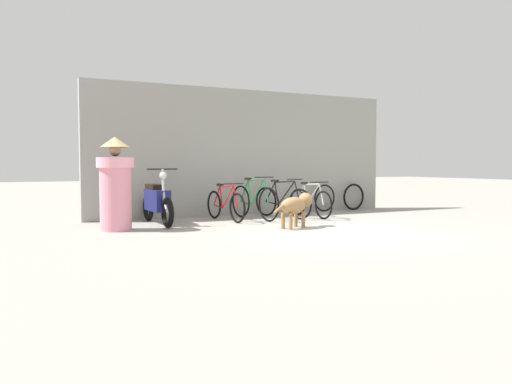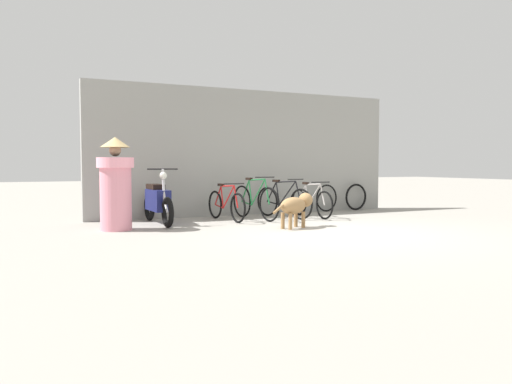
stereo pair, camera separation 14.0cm
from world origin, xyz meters
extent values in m
plane|color=#9E998E|center=(0.00, 0.00, 0.00)|extent=(60.00, 60.00, 0.00)
cube|color=gray|center=(0.00, 3.52, 1.44)|extent=(7.42, 0.20, 2.87)
torus|color=black|center=(-0.94, 1.99, 0.30)|extent=(0.11, 0.60, 0.60)
torus|color=black|center=(-1.05, 2.97, 0.30)|extent=(0.11, 0.60, 0.60)
cylinder|color=red|center=(-0.98, 2.37, 0.50)|extent=(0.08, 0.49, 0.50)
cylinder|color=red|center=(-1.01, 2.65, 0.48)|extent=(0.04, 0.13, 0.46)
cylinder|color=red|center=(-0.99, 2.42, 0.72)|extent=(0.09, 0.57, 0.06)
cylinder|color=red|center=(-1.03, 2.79, 0.28)|extent=(0.07, 0.38, 0.07)
cylinder|color=red|center=(-1.03, 2.84, 0.50)|extent=(0.06, 0.30, 0.42)
cylinder|color=red|center=(-0.95, 2.06, 0.52)|extent=(0.05, 0.18, 0.44)
cube|color=black|center=(-1.02, 2.70, 0.74)|extent=(0.09, 0.19, 0.05)
cylinder|color=black|center=(-0.96, 2.14, 0.78)|extent=(0.46, 0.07, 0.02)
torus|color=black|center=(-0.27, 1.92, 0.35)|extent=(0.14, 0.70, 0.70)
torus|color=black|center=(-0.42, 2.96, 0.35)|extent=(0.14, 0.70, 0.70)
cylinder|color=#1E7238|center=(-0.33, 2.33, 0.58)|extent=(0.10, 0.52, 0.58)
cylinder|color=#1E7238|center=(-0.37, 2.63, 0.56)|extent=(0.05, 0.14, 0.53)
cylinder|color=#1E7238|center=(-0.34, 2.38, 0.84)|extent=(0.11, 0.60, 0.06)
cylinder|color=#1E7238|center=(-0.39, 2.77, 0.32)|extent=(0.08, 0.40, 0.08)
cylinder|color=#1E7238|center=(-0.40, 2.82, 0.59)|extent=(0.07, 0.31, 0.49)
cylinder|color=#1E7238|center=(-0.29, 2.00, 0.61)|extent=(0.05, 0.19, 0.52)
cube|color=black|center=(-0.38, 2.68, 0.85)|extent=(0.09, 0.19, 0.05)
cylinder|color=black|center=(-0.30, 2.08, 0.90)|extent=(0.46, 0.09, 0.02)
torus|color=black|center=(0.50, 1.98, 0.33)|extent=(0.23, 0.64, 0.66)
torus|color=black|center=(0.21, 2.97, 0.33)|extent=(0.23, 0.64, 0.66)
cylinder|color=black|center=(0.38, 2.36, 0.54)|extent=(0.17, 0.50, 0.54)
cylinder|color=black|center=(0.30, 2.64, 0.53)|extent=(0.06, 0.13, 0.50)
cylinder|color=black|center=(0.37, 2.41, 0.79)|extent=(0.20, 0.58, 0.06)
cylinder|color=black|center=(0.26, 2.78, 0.30)|extent=(0.14, 0.38, 0.08)
cylinder|color=black|center=(0.25, 2.83, 0.55)|extent=(0.11, 0.30, 0.46)
cylinder|color=black|center=(0.48, 2.05, 0.57)|extent=(0.08, 0.18, 0.49)
cube|color=black|center=(0.29, 2.69, 0.80)|extent=(0.12, 0.19, 0.05)
cylinder|color=black|center=(0.45, 2.12, 0.85)|extent=(0.45, 0.15, 0.02)
torus|color=black|center=(0.97, 1.80, 0.30)|extent=(0.06, 0.61, 0.61)
torus|color=black|center=(0.93, 2.80, 0.30)|extent=(0.06, 0.61, 0.61)
cylinder|color=beige|center=(0.96, 2.19, 0.50)|extent=(0.05, 0.49, 0.51)
cylinder|color=beige|center=(0.95, 2.48, 0.49)|extent=(0.03, 0.13, 0.46)
cylinder|color=beige|center=(0.95, 2.24, 0.73)|extent=(0.05, 0.58, 0.06)
cylinder|color=beige|center=(0.94, 2.61, 0.28)|extent=(0.04, 0.38, 0.07)
cylinder|color=beige|center=(0.94, 2.66, 0.51)|extent=(0.04, 0.30, 0.43)
cylinder|color=beige|center=(0.97, 1.88, 0.52)|extent=(0.03, 0.18, 0.45)
cube|color=black|center=(0.94, 2.53, 0.74)|extent=(0.08, 0.18, 0.05)
cylinder|color=black|center=(0.97, 1.95, 0.78)|extent=(0.46, 0.04, 0.02)
torus|color=black|center=(-2.40, 1.83, 0.28)|extent=(0.11, 0.57, 0.57)
torus|color=black|center=(-2.43, 3.14, 0.28)|extent=(0.11, 0.57, 0.57)
cube|color=navy|center=(-2.42, 2.49, 0.47)|extent=(0.30, 0.91, 0.41)
cube|color=black|center=(-2.42, 2.65, 0.72)|extent=(0.25, 0.58, 0.10)
cylinder|color=silver|center=(-2.41, 2.08, 0.77)|extent=(0.05, 0.15, 0.61)
cylinder|color=silver|center=(-2.41, 1.93, 0.38)|extent=(0.04, 0.22, 0.21)
cylinder|color=black|center=(-2.41, 2.13, 1.07)|extent=(0.58, 0.04, 0.03)
sphere|color=silver|center=(-2.41, 2.10, 0.95)|extent=(0.14, 0.14, 0.14)
ellipsoid|color=#997247|center=(-0.35, 0.81, 0.41)|extent=(0.70, 0.53, 0.31)
cylinder|color=#997247|center=(-0.21, 0.96, 0.15)|extent=(0.09, 0.09, 0.29)
cylinder|color=#997247|center=(-0.14, 0.80, 0.15)|extent=(0.09, 0.09, 0.29)
cylinder|color=#997247|center=(-0.56, 0.81, 0.15)|extent=(0.09, 0.09, 0.29)
cylinder|color=#997247|center=(-0.50, 0.66, 0.15)|extent=(0.09, 0.09, 0.29)
sphere|color=#997247|center=(0.00, 0.96, 0.50)|extent=(0.35, 0.35, 0.27)
ellipsoid|color=#997247|center=(0.11, 1.00, 0.48)|extent=(0.18, 0.16, 0.10)
cylinder|color=#997247|center=(-0.74, 0.65, 0.38)|extent=(0.27, 0.15, 0.17)
cylinder|color=pink|center=(-3.31, 1.92, 0.64)|extent=(0.68, 0.68, 1.28)
cylinder|color=#FFA0B2|center=(-3.31, 1.92, 1.19)|extent=(0.81, 0.81, 0.18)
sphere|color=tan|center=(-3.31, 1.92, 1.40)|extent=(0.26, 0.26, 0.20)
cone|color=tan|center=(-3.31, 1.92, 1.55)|extent=(0.65, 0.65, 0.18)
torus|color=black|center=(2.88, 3.27, 0.34)|extent=(0.68, 0.10, 0.68)
torus|color=black|center=(1.99, 3.27, 0.34)|extent=(0.67, 0.14, 0.67)
camera|label=1|loc=(-4.95, -6.99, 1.15)|focal=35.00mm
camera|label=2|loc=(-4.82, -7.06, 1.15)|focal=35.00mm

